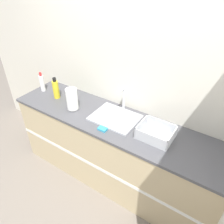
# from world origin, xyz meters

# --- Properties ---
(ground_plane) EXTENTS (12.00, 12.00, 0.00)m
(ground_plane) POSITION_xyz_m (0.00, 0.00, 0.00)
(ground_plane) COLOR slate
(wall_back) EXTENTS (4.84, 0.06, 2.60)m
(wall_back) POSITION_xyz_m (0.00, 0.63, 1.30)
(wall_back) COLOR beige
(wall_back) RESTS_ON ground_plane
(counter_cabinet) EXTENTS (2.46, 0.62, 0.93)m
(counter_cabinet) POSITION_xyz_m (0.00, 0.30, 0.47)
(counter_cabinet) COLOR tan
(counter_cabinet) RESTS_ON ground_plane
(sink) EXTENTS (0.49, 0.38, 0.30)m
(sink) POSITION_xyz_m (0.00, 0.34, 0.95)
(sink) COLOR silver
(sink) RESTS_ON counter_cabinet
(paper_towel_roll) EXTENTS (0.13, 0.13, 0.26)m
(paper_towel_roll) POSITION_xyz_m (-0.50, 0.22, 1.06)
(paper_towel_roll) COLOR #4C4C51
(paper_towel_roll) RESTS_ON counter_cabinet
(dish_rack) EXTENTS (0.33, 0.27, 0.12)m
(dish_rack) POSITION_xyz_m (0.48, 0.30, 0.97)
(dish_rack) COLOR #B7BABF
(dish_rack) RESTS_ON counter_cabinet
(bottle_yellow) EXTENTS (0.07, 0.07, 0.27)m
(bottle_yellow) POSITION_xyz_m (-0.83, 0.30, 1.05)
(bottle_yellow) COLOR yellow
(bottle_yellow) RESTS_ON counter_cabinet
(bottle_white_spray) EXTENTS (0.06, 0.06, 0.26)m
(bottle_white_spray) POSITION_xyz_m (-1.11, 0.33, 1.05)
(bottle_white_spray) COLOR white
(bottle_white_spray) RESTS_ON counter_cabinet
(bottle_green) EXTENTS (0.08, 0.08, 0.15)m
(bottle_green) POSITION_xyz_m (-0.66, 0.35, 1.00)
(bottle_green) COLOR #2D8C3D
(bottle_green) RESTS_ON counter_cabinet
(sponge) EXTENTS (0.09, 0.06, 0.02)m
(sponge) POSITION_xyz_m (-0.00, 0.10, 0.95)
(sponge) COLOR #3399BF
(sponge) RESTS_ON counter_cabinet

